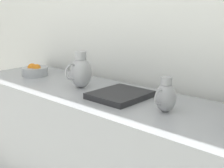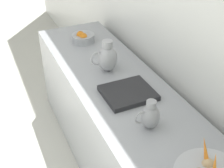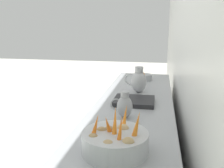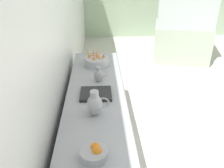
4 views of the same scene
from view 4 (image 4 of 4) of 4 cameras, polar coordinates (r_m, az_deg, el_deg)
ground_plane at (r=3.40m, az=24.14°, el=-15.26°), size 16.62×16.62×0.00m
tile_wall_left at (r=2.89m, az=-13.14°, el=13.26°), size 0.10×9.56×3.00m
prep_counter at (r=2.86m, az=-3.65°, el=-10.16°), size 0.65×2.69×0.86m
vegetable_colander at (r=3.36m, az=-3.70°, el=5.48°), size 0.35×0.35×0.24m
orange_bowl at (r=1.84m, az=-4.25°, el=-16.17°), size 0.21×0.21×0.10m
metal_pitcher_tall at (r=2.25m, az=-4.09°, el=-4.83°), size 0.21×0.15×0.25m
metal_pitcher_short at (r=2.89m, az=-3.24°, el=2.22°), size 0.16×0.11×0.19m
counter_sink_basin at (r=2.61m, az=-3.87°, el=-2.35°), size 0.34×0.30×0.04m
glass_block_booth at (r=5.98m, az=16.94°, el=15.20°), size 1.57×1.43×2.08m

